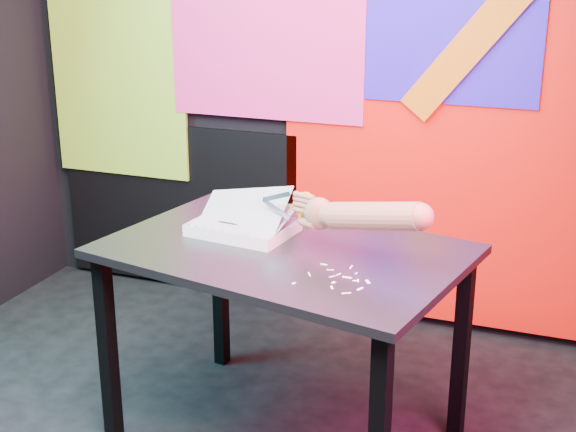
% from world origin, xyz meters
% --- Properties ---
extents(room, '(3.01, 3.01, 2.71)m').
position_xyz_m(room, '(0.00, 0.00, 1.35)').
color(room, black).
rests_on(room, ground).
extents(backdrop, '(2.88, 0.05, 2.08)m').
position_xyz_m(backdrop, '(0.06, 1.46, 0.96)').
color(backdrop, red).
rests_on(backdrop, ground).
extents(work_table, '(1.31, 1.00, 0.75)m').
position_xyz_m(work_table, '(0.25, 0.38, 0.66)').
color(work_table, black).
rests_on(work_table, ground).
extents(printout_stack, '(0.37, 0.29, 0.18)m').
position_xyz_m(printout_stack, '(0.07, 0.46, 0.77)').
color(printout_stack, beige).
rests_on(printout_stack, work_table).
extents(scissors, '(0.22, 0.08, 0.13)m').
position_xyz_m(scissors, '(0.31, 0.40, 0.88)').
color(scissors, '#AFAFAF').
rests_on(scissors, printout_stack).
extents(hand_forearm, '(0.49, 0.20, 0.17)m').
position_xyz_m(hand_forearm, '(0.54, 0.33, 0.91)').
color(hand_forearm, brown).
rests_on(hand_forearm, work_table).
extents(paper_clippings, '(0.22, 0.22, 0.00)m').
position_xyz_m(paper_clippings, '(0.52, 0.18, 0.75)').
color(paper_clippings, white).
rests_on(paper_clippings, work_table).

